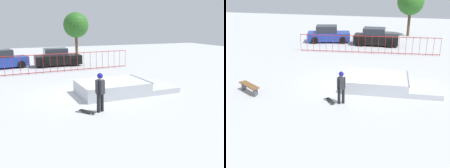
% 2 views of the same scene
% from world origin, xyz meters
% --- Properties ---
extents(ground_plane, '(60.00, 60.00, 0.00)m').
position_xyz_m(ground_plane, '(0.00, 0.00, 0.00)').
color(ground_plane, '#B7BABF').
extents(skate_ramp, '(5.50, 2.82, 0.74)m').
position_xyz_m(skate_ramp, '(1.87, -0.28, 0.32)').
color(skate_ramp, silver).
rests_on(skate_ramp, ground).
extents(skater, '(0.40, 0.44, 1.73)m').
position_xyz_m(skater, '(-0.13, -2.85, 1.01)').
color(skater, black).
rests_on(skater, ground).
extents(skateboard, '(0.65, 0.75, 0.09)m').
position_xyz_m(skateboard, '(-0.71, -2.82, 0.08)').
color(skateboard, black).
rests_on(skateboard, ground).
extents(perimeter_fence, '(11.63, 1.04, 1.50)m').
position_xyz_m(perimeter_fence, '(-0.00, 7.31, 0.77)').
color(perimeter_fence, maroon).
rests_on(perimeter_fence, ground).
extents(parked_car_blue, '(4.38, 2.63, 1.60)m').
position_xyz_m(parked_car_blue, '(-4.40, 10.83, 0.72)').
color(parked_car_blue, '#1E3899').
rests_on(parked_car_blue, ground).
extents(parked_car_black, '(4.12, 1.96, 1.60)m').
position_xyz_m(parked_car_black, '(0.28, 10.50, 0.72)').
color(parked_car_black, black).
rests_on(parked_car_black, ground).
extents(distant_tree, '(2.77, 2.77, 4.98)m').
position_xyz_m(distant_tree, '(3.28, 15.57, 3.57)').
color(distant_tree, brown).
rests_on(distant_tree, ground).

